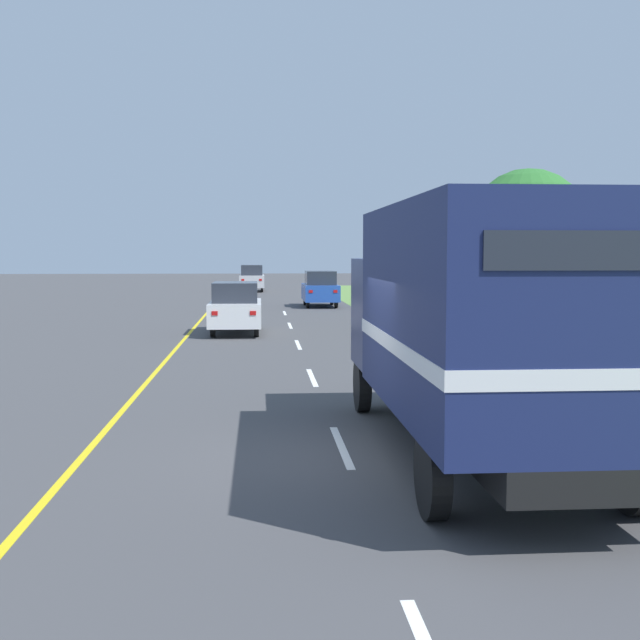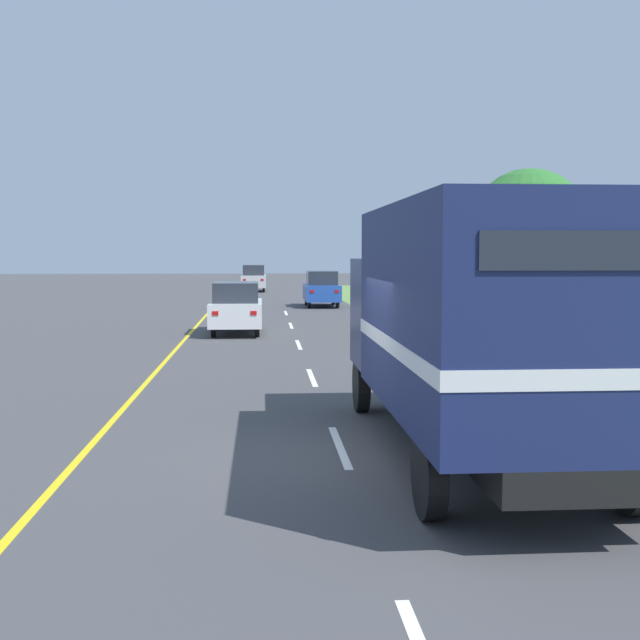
% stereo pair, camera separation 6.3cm
% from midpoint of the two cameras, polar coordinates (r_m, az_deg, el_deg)
% --- Properties ---
extents(ground_plane, '(200.00, 200.00, 0.00)m').
position_cam_midpoint_polar(ground_plane, '(11.41, 1.71, -9.75)').
color(ground_plane, '#444447').
extents(grass_shoulder, '(20.00, 74.77, 0.01)m').
position_cam_midpoint_polar(grass_shoulder, '(35.75, 20.25, -0.08)').
color(grass_shoulder, '#608942').
rests_on(grass_shoulder, ground).
extents(edge_line_yellow, '(0.12, 74.77, 0.01)m').
position_cam_midpoint_polar(edge_line_yellow, '(32.61, -8.78, -0.29)').
color(edge_line_yellow, yellow).
rests_on(edge_line_yellow, ground).
extents(centre_dash_near, '(0.12, 2.60, 0.01)m').
position_cam_midpoint_polar(centre_dash_near, '(12.04, 1.38, -8.96)').
color(centre_dash_near, white).
rests_on(centre_dash_near, ground).
extents(centre_dash_mid_a, '(0.12, 2.60, 0.01)m').
position_cam_midpoint_polar(centre_dash_mid_a, '(18.49, -0.67, -4.10)').
color(centre_dash_mid_a, white).
rests_on(centre_dash_mid_a, ground).
extents(centre_dash_mid_b, '(0.12, 2.60, 0.01)m').
position_cam_midpoint_polar(centre_dash_mid_b, '(25.03, -1.64, -1.76)').
color(centre_dash_mid_b, white).
rests_on(centre_dash_mid_b, ground).
extents(centre_dash_far, '(0.12, 2.60, 0.01)m').
position_cam_midpoint_polar(centre_dash_far, '(31.59, -2.21, -0.40)').
color(centre_dash_far, white).
rests_on(centre_dash_far, ground).
extents(centre_dash_farthest, '(0.12, 2.60, 0.01)m').
position_cam_midpoint_polar(centre_dash_farthest, '(38.16, -2.58, 0.50)').
color(centre_dash_farthest, white).
rests_on(centre_dash_farthest, ground).
extents(horse_trailer_truck, '(2.62, 7.94, 3.48)m').
position_cam_midpoint_polar(horse_trailer_truck, '(11.14, 10.94, 0.00)').
color(horse_trailer_truck, black).
rests_on(horse_trailer_truck, ground).
extents(lead_car_white, '(1.80, 4.12, 1.83)m').
position_cam_midpoint_polar(lead_car_white, '(28.59, -6.09, 0.90)').
color(lead_car_white, black).
rests_on(lead_car_white, ground).
extents(lead_car_blue_ahead, '(1.80, 4.04, 1.90)m').
position_cam_midpoint_polar(lead_car_blue_ahead, '(42.71, -0.03, 2.25)').
color(lead_car_blue_ahead, black).
rests_on(lead_car_blue_ahead, ground).
extents(lead_car_silver_ahead, '(1.80, 4.45, 1.96)m').
position_cam_midpoint_polar(lead_car_silver_ahead, '(59.76, -4.89, 2.99)').
color(lead_car_silver_ahead, black).
rests_on(lead_car_silver_ahead, ground).
extents(highway_sign, '(2.31, 0.09, 3.07)m').
position_cam_midpoint_polar(highway_sign, '(20.06, 18.00, 2.00)').
color(highway_sign, '#9E9EA3').
rests_on(highway_sign, ground).
extents(roadside_tree_mid, '(4.51, 4.51, 6.03)m').
position_cam_midpoint_polar(roadside_tree_mid, '(31.44, 14.47, 6.30)').
color(roadside_tree_mid, brown).
rests_on(roadside_tree_mid, ground).
extents(roadside_tree_far, '(3.74, 3.74, 5.09)m').
position_cam_midpoint_polar(roadside_tree_far, '(40.96, 10.36, 5.22)').
color(roadside_tree_far, '#4C3823').
rests_on(roadside_tree_far, ground).
extents(delineator_post, '(0.08, 0.08, 0.95)m').
position_cam_midpoint_polar(delineator_post, '(13.79, 19.18, -5.33)').
color(delineator_post, white).
rests_on(delineator_post, ground).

